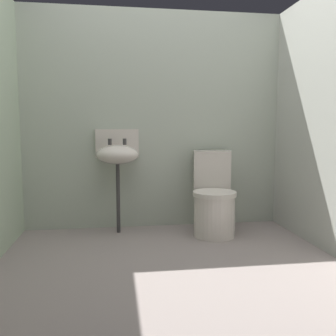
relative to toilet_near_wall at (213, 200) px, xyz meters
name	(u,v)px	position (x,y,z in m)	size (l,w,h in m)	color
ground_plane	(174,279)	(-0.52, -0.90, -0.36)	(2.97, 2.90, 0.08)	gray
wall_back	(154,121)	(-0.52, 0.40, 0.75)	(2.97, 0.10, 2.15)	#B0BAA8
toilet_near_wall	(213,200)	(0.00, 0.00, 0.00)	(0.47, 0.65, 0.78)	silver
sink	(117,154)	(-0.89, 0.19, 0.43)	(0.42, 0.35, 0.99)	#3B3839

